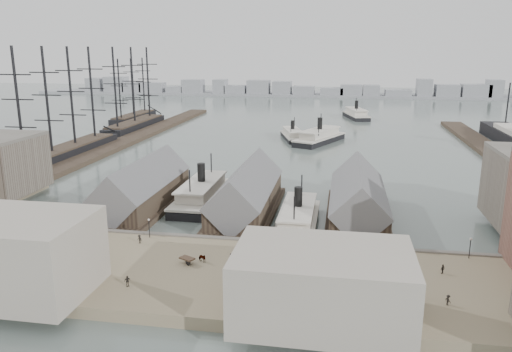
% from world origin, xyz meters
% --- Properties ---
extents(ground, '(900.00, 900.00, 0.00)m').
position_xyz_m(ground, '(0.00, 0.00, 0.00)').
color(ground, '#515D59').
rests_on(ground, ground).
extents(quay, '(180.00, 30.00, 2.00)m').
position_xyz_m(quay, '(0.00, -20.00, 1.00)').
color(quay, '#786B51').
rests_on(quay, ground).
extents(seawall, '(180.00, 1.20, 2.30)m').
position_xyz_m(seawall, '(0.00, -5.20, 1.15)').
color(seawall, '#59544C').
rests_on(seawall, ground).
extents(west_wharf, '(10.00, 220.00, 1.60)m').
position_xyz_m(west_wharf, '(-68.00, 100.00, 0.80)').
color(west_wharf, '#2D231C').
rests_on(west_wharf, ground).
extents(east_wharf, '(10.00, 180.00, 1.60)m').
position_xyz_m(east_wharf, '(78.00, 90.00, 0.80)').
color(east_wharf, '#2D231C').
rests_on(east_wharf, ground).
extents(ferry_shed_west, '(14.00, 42.00, 12.60)m').
position_xyz_m(ferry_shed_west, '(-26.00, 16.88, 4.64)').
color(ferry_shed_west, '#2D231C').
rests_on(ferry_shed_west, ground).
extents(ferry_shed_center, '(14.00, 42.00, 12.60)m').
position_xyz_m(ferry_shed_center, '(0.00, 16.88, 4.64)').
color(ferry_shed_center, '#2D231C').
rests_on(ferry_shed_center, ground).
extents(ferry_shed_east, '(14.00, 42.00, 12.60)m').
position_xyz_m(ferry_shed_east, '(26.00, 16.88, 4.64)').
color(ferry_shed_east, '#2D231C').
rests_on(ferry_shed_east, ground).
extents(street_bldg_center, '(24.00, 16.00, 10.00)m').
position_xyz_m(street_bldg_center, '(20.00, -32.00, 7.00)').
color(street_bldg_center, gray).
rests_on(street_bldg_center, quay).
extents(lamp_post_far_w, '(0.44, 0.44, 3.92)m').
position_xyz_m(lamp_post_far_w, '(-45.00, -7.00, 4.71)').
color(lamp_post_far_w, black).
rests_on(lamp_post_far_w, quay).
extents(lamp_post_near_w, '(0.44, 0.44, 3.92)m').
position_xyz_m(lamp_post_near_w, '(-15.00, -7.00, 4.71)').
color(lamp_post_near_w, black).
rests_on(lamp_post_near_w, quay).
extents(lamp_post_near_e, '(0.44, 0.44, 3.92)m').
position_xyz_m(lamp_post_near_e, '(15.00, -7.00, 4.71)').
color(lamp_post_near_e, black).
rests_on(lamp_post_near_e, quay).
extents(lamp_post_far_e, '(0.44, 0.44, 3.92)m').
position_xyz_m(lamp_post_far_e, '(45.00, -7.00, 4.71)').
color(lamp_post_far_e, black).
rests_on(lamp_post_far_e, quay).
extents(far_shore, '(500.00, 40.00, 15.72)m').
position_xyz_m(far_shore, '(-2.07, 334.14, 3.91)').
color(far_shore, gray).
rests_on(far_shore, ground).
extents(ferry_docked_west, '(9.16, 30.54, 10.91)m').
position_xyz_m(ferry_docked_west, '(-13.00, 23.67, 2.56)').
color(ferry_docked_west, black).
rests_on(ferry_docked_west, ground).
extents(ferry_docked_east, '(8.34, 27.79, 9.93)m').
position_xyz_m(ferry_docked_east, '(13.00, 8.72, 2.33)').
color(ferry_docked_east, black).
rests_on(ferry_docked_east, ground).
extents(ferry_open_near, '(21.46, 32.77, 11.30)m').
position_xyz_m(ferry_open_near, '(12.51, 114.42, 2.65)').
color(ferry_open_near, black).
rests_on(ferry_open_near, ground).
extents(ferry_open_mid, '(13.77, 25.75, 8.81)m').
position_xyz_m(ferry_open_mid, '(0.48, 120.90, 2.06)').
color(ferry_open_mid, black).
rests_on(ferry_open_mid, ground).
extents(ferry_open_far, '(15.92, 31.30, 10.72)m').
position_xyz_m(ferry_open_far, '(29.36, 196.58, 2.51)').
color(ferry_open_far, black).
rests_on(ferry_open_far, ground).
extents(sailing_ship_near, '(9.59, 66.06, 39.42)m').
position_xyz_m(sailing_ship_near, '(-76.32, 66.66, 2.89)').
color(sailing_ship_near, black).
rests_on(sailing_ship_near, ground).
extents(sailing_ship_mid, '(9.62, 55.57, 39.54)m').
position_xyz_m(sailing_ship_mid, '(-78.57, 134.92, 2.83)').
color(sailing_ship_mid, black).
rests_on(sailing_ship_mid, ground).
extents(sailing_ship_far, '(8.24, 45.77, 33.87)m').
position_xyz_m(sailing_ship_far, '(-92.36, 165.38, 2.45)').
color(sailing_ship_far, black).
rests_on(sailing_ship_far, ground).
extents(horse_cart_left, '(4.83, 2.64, 1.60)m').
position_xyz_m(horse_cart_left, '(-37.26, -15.84, 2.81)').
color(horse_cart_left, black).
rests_on(horse_cart_left, quay).
extents(horse_cart_center, '(4.80, 3.20, 1.52)m').
position_xyz_m(horse_cart_center, '(-2.28, -17.09, 2.79)').
color(horse_cart_center, black).
rests_on(horse_cart_center, quay).
extents(horse_cart_right, '(4.87, 3.31, 1.70)m').
position_xyz_m(horse_cart_right, '(8.76, -20.47, 2.85)').
color(horse_cart_right, black).
rests_on(horse_cart_right, quay).
extents(pedestrian_0, '(0.69, 0.58, 1.63)m').
position_xyz_m(pedestrian_0, '(-45.05, -10.38, 2.82)').
color(pedestrian_0, black).
rests_on(pedestrian_0, quay).
extents(pedestrian_1, '(0.80, 0.96, 1.77)m').
position_xyz_m(pedestrian_1, '(-34.27, -20.48, 2.89)').
color(pedestrian_1, black).
rests_on(pedestrian_1, quay).
extents(pedestrian_2, '(1.25, 1.01, 1.69)m').
position_xyz_m(pedestrian_2, '(-15.72, -10.27, 2.85)').
color(pedestrian_2, black).
rests_on(pedestrian_2, quay).
extents(pedestrian_3, '(1.06, 1.05, 1.80)m').
position_xyz_m(pedestrian_3, '(-10.47, -27.67, 2.90)').
color(pedestrian_3, black).
rests_on(pedestrian_3, quay).
extents(pedestrian_4, '(0.93, 0.86, 1.60)m').
position_xyz_m(pedestrian_4, '(3.53, -15.75, 2.80)').
color(pedestrian_4, black).
rests_on(pedestrian_4, quay).
extents(pedestrian_5, '(0.81, 0.81, 1.82)m').
position_xyz_m(pedestrian_5, '(9.97, -18.91, 2.91)').
color(pedestrian_5, black).
rests_on(pedestrian_5, quay).
extents(pedestrian_6, '(1.09, 1.05, 1.77)m').
position_xyz_m(pedestrian_6, '(16.23, -14.84, 2.88)').
color(pedestrian_6, black).
rests_on(pedestrian_6, quay).
extents(pedestrian_7, '(1.03, 1.18, 1.59)m').
position_xyz_m(pedestrian_7, '(37.98, -25.21, 2.79)').
color(pedestrian_7, black).
rests_on(pedestrian_7, quay).
extents(pedestrian_8, '(0.96, 0.95, 1.62)m').
position_xyz_m(pedestrian_8, '(39.19, -14.29, 2.81)').
color(pedestrian_8, black).
rests_on(pedestrian_8, quay).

